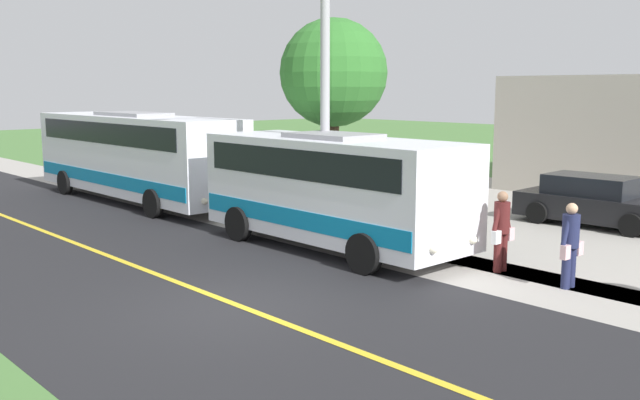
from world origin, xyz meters
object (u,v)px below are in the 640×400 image
object	(u,v)px
transit_bus_rear	(135,153)
parked_car_near	(595,202)
shuttle_bus_front	(333,185)
street_light_pole	(321,75)
tree_curbside	(333,74)
pedestrian_waiting	(502,229)
pedestrian_with_bags	(570,243)

from	to	relation	value
transit_bus_rear	parked_car_near	world-z (taller)	transit_bus_rear
shuttle_bus_front	street_light_pole	size ratio (longest dim) A/B	0.96
shuttle_bus_front	parked_car_near	size ratio (longest dim) A/B	1.66
shuttle_bus_front	tree_curbside	distance (m)	5.00
pedestrian_waiting	parked_car_near	xyz separation A→B (m)	(-6.51, -1.11, -0.26)
pedestrian_with_bags	street_light_pole	bearing A→B (deg)	-84.07
street_light_pole	tree_curbside	bearing A→B (deg)	-138.78
pedestrian_with_bags	pedestrian_waiting	size ratio (longest dim) A/B	0.97
street_light_pole	parked_car_near	world-z (taller)	street_light_pole
pedestrian_with_bags	parked_car_near	distance (m)	7.15
parked_car_near	street_light_pole	bearing A→B (deg)	-27.57
shuttle_bus_front	street_light_pole	xyz separation A→B (m)	(-0.34, -0.79, 2.69)
transit_bus_rear	shuttle_bus_front	bearing A→B (deg)	90.33
transit_bus_rear	parked_car_near	size ratio (longest dim) A/B	2.41
parked_car_near	pedestrian_waiting	bearing A→B (deg)	9.63
shuttle_bus_front	parked_car_near	distance (m)	8.24
transit_bus_rear	street_light_pole	distance (m)	9.57
transit_bus_rear	tree_curbside	size ratio (longest dim) A/B	1.79
pedestrian_waiting	street_light_pole	world-z (taller)	street_light_pole
pedestrian_waiting	street_light_pole	distance (m)	5.97
parked_car_near	tree_curbside	size ratio (longest dim) A/B	0.74
pedestrian_with_bags	tree_curbside	size ratio (longest dim) A/B	0.29
shuttle_bus_front	pedestrian_with_bags	size ratio (longest dim) A/B	4.34
transit_bus_rear	street_light_pole	bearing A→B (deg)	92.44
pedestrian_with_bags	shuttle_bus_front	bearing A→B (deg)	-80.00
pedestrian_with_bags	pedestrian_waiting	xyz separation A→B (m)	(-0.09, -1.63, 0.03)
shuttle_bus_front	pedestrian_waiting	bearing A→B (deg)	104.96
street_light_pole	parked_car_near	bearing A→B (deg)	152.43
street_light_pole	pedestrian_with_bags	bearing A→B (deg)	95.93
shuttle_bus_front	tree_curbside	world-z (taller)	tree_curbside
transit_bus_rear	pedestrian_with_bags	xyz separation A→B (m)	(-1.07, 15.76, -0.79)
pedestrian_waiting	shuttle_bus_front	bearing A→B (deg)	-75.04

